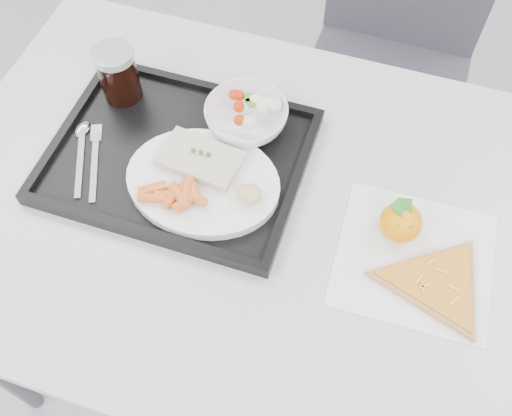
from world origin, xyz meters
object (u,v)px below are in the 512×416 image
(table, at_px, (269,226))
(cola_glass, at_px, (118,73))
(tray, at_px, (179,157))
(pizza_slice, at_px, (437,284))
(tangerine, at_px, (401,222))
(salad_bowl, at_px, (246,117))
(dinner_plate, at_px, (203,182))
(chair, at_px, (394,45))

(table, relative_size, cola_glass, 11.11)
(table, relative_size, tray, 2.67)
(tray, xyz_separation_m, pizza_slice, (0.48, -0.10, 0.00))
(table, bearing_deg, cola_glass, 156.78)
(cola_glass, xyz_separation_m, tangerine, (0.56, -0.13, -0.04))
(table, relative_size, tangerine, 14.36)
(salad_bowl, bearing_deg, tangerine, -22.82)
(salad_bowl, bearing_deg, cola_glass, -179.77)
(dinner_plate, distance_m, cola_glass, 0.27)
(pizza_slice, bearing_deg, chair, 102.62)
(tray, xyz_separation_m, cola_glass, (-0.16, 0.10, 0.06))
(table, bearing_deg, pizza_slice, -11.44)
(dinner_plate, relative_size, salad_bowl, 1.78)
(tray, height_order, tangerine, tangerine)
(chair, height_order, dinner_plate, chair)
(table, height_order, chair, chair)
(tray, bearing_deg, tangerine, -3.72)
(tangerine, bearing_deg, salad_bowl, 157.18)
(dinner_plate, xyz_separation_m, cola_glass, (-0.22, 0.15, 0.05))
(cola_glass, height_order, pizza_slice, cola_glass)
(table, bearing_deg, salad_bowl, 122.07)
(pizza_slice, bearing_deg, tray, 167.85)
(cola_glass, bearing_deg, chair, 50.12)
(tray, bearing_deg, salad_bowl, 47.69)
(table, height_order, tangerine, tangerine)
(chair, height_order, tray, chair)
(dinner_plate, bearing_deg, chair, 70.92)
(pizza_slice, bearing_deg, dinner_plate, 172.07)
(cola_glass, distance_m, tangerine, 0.57)
(tangerine, relative_size, pizza_slice, 0.32)
(tray, distance_m, salad_bowl, 0.14)
(tangerine, bearing_deg, dinner_plate, -176.70)
(chair, distance_m, salad_bowl, 0.65)
(dinner_plate, relative_size, pizza_slice, 1.04)
(salad_bowl, distance_m, pizza_slice, 0.44)
(tray, bearing_deg, dinner_plate, -34.70)
(salad_bowl, distance_m, cola_glass, 0.25)
(table, distance_m, tray, 0.21)
(table, xyz_separation_m, salad_bowl, (-0.09, 0.15, 0.11))
(salad_bowl, xyz_separation_m, pizza_slice, (0.39, -0.21, -0.03))
(tray, bearing_deg, pizza_slice, -12.15)
(dinner_plate, xyz_separation_m, pizza_slice, (0.42, -0.06, -0.01))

